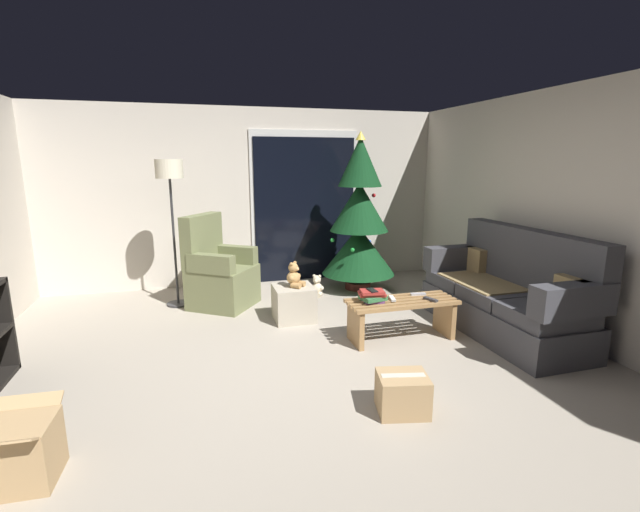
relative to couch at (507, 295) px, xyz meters
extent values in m
plane|color=#9E9384|center=(-2.32, -0.32, -0.40)|extent=(7.00, 7.00, 0.00)
cube|color=beige|center=(-2.32, 2.74, 0.85)|extent=(5.72, 0.12, 2.50)
cube|color=beige|center=(0.54, -0.32, 0.85)|extent=(0.12, 6.00, 2.50)
cube|color=silver|center=(-1.50, 2.66, 0.70)|extent=(1.60, 0.02, 2.20)
cube|color=black|center=(-1.50, 2.65, 0.65)|extent=(1.50, 0.02, 2.10)
cube|color=#3D3D42|center=(-0.07, 0.00, -0.23)|extent=(0.78, 1.91, 0.34)
cube|color=#3D3D42|center=(-0.08, -0.62, 0.01)|extent=(0.69, 0.61, 0.14)
cube|color=#3D3D42|center=(-0.09, 0.00, 0.01)|extent=(0.69, 0.61, 0.14)
cube|color=#3D3D42|center=(-0.09, 0.62, 0.01)|extent=(0.69, 0.61, 0.14)
cube|color=#3D3D42|center=(0.23, 0.00, 0.38)|extent=(0.22, 1.90, 0.60)
cube|color=#3D3D42|center=(-0.06, -0.87, 0.22)|extent=(0.76, 0.21, 0.28)
cube|color=#3D3D42|center=(-0.08, 0.87, 0.22)|extent=(0.76, 0.21, 0.28)
cube|color=#997F51|center=(-0.11, 0.25, 0.09)|extent=(0.61, 0.91, 0.02)
cube|color=#997F51|center=(0.10, -0.70, 0.22)|extent=(0.12, 0.32, 0.28)
cube|color=#997F51|center=(0.09, 0.70, 0.22)|extent=(0.12, 0.32, 0.28)
cube|color=#9E7547|center=(-1.14, -0.06, -0.01)|extent=(1.10, 0.05, 0.04)
cube|color=#9E7547|center=(-1.14, 0.03, -0.01)|extent=(1.10, 0.05, 0.04)
cube|color=#9E7547|center=(-1.14, 0.12, -0.01)|extent=(1.10, 0.05, 0.04)
cube|color=#9E7547|center=(-1.14, 0.20, -0.01)|extent=(1.10, 0.05, 0.04)
cube|color=#9E7547|center=(-1.14, 0.29, -0.01)|extent=(1.10, 0.05, 0.04)
cube|color=#9E7547|center=(-1.63, 0.12, -0.21)|extent=(0.05, 0.36, 0.38)
cube|color=#9E7547|center=(-0.65, 0.12, -0.21)|extent=(0.05, 0.36, 0.38)
cube|color=#ADADB2|center=(-0.91, 0.22, 0.02)|extent=(0.16, 0.07, 0.02)
cube|color=silver|center=(-1.23, 0.15, 0.02)|extent=(0.08, 0.16, 0.02)
cube|color=#333338|center=(-0.88, 0.02, 0.02)|extent=(0.10, 0.16, 0.02)
cube|color=#6B3D7A|center=(-1.45, 0.14, 0.02)|extent=(0.19, 0.17, 0.02)
cube|color=#337042|center=(-1.45, 0.13, 0.06)|extent=(0.26, 0.22, 0.04)
cube|color=#A32D28|center=(-1.45, 0.15, 0.09)|extent=(0.28, 0.21, 0.02)
cube|color=#A32D28|center=(-1.46, 0.13, 0.12)|extent=(0.24, 0.19, 0.03)
cube|color=black|center=(-1.47, 0.12, 0.14)|extent=(0.07, 0.15, 0.01)
cylinder|color=#4C1E19|center=(-0.92, 1.93, -0.35)|extent=(0.36, 0.36, 0.10)
cylinder|color=brown|center=(-0.92, 1.93, -0.24)|extent=(0.08, 0.08, 0.12)
cone|color=#0F3819|center=(-0.92, 1.93, 0.15)|extent=(1.01, 1.01, 0.66)
cone|color=#0F3819|center=(-0.92, 1.93, 0.76)|extent=(0.80, 0.80, 0.66)
cone|color=#0F3819|center=(-0.92, 1.93, 1.36)|extent=(0.59, 0.59, 0.66)
sphere|color=gold|center=(-0.65, 2.17, 0.54)|extent=(0.06, 0.06, 0.06)
sphere|color=red|center=(-0.67, 2.03, 0.90)|extent=(0.06, 0.06, 0.06)
sphere|color=white|center=(-0.79, 2.18, 0.85)|extent=(0.06, 0.06, 0.06)
sphere|color=#1E8C33|center=(-1.32, 1.87, 0.32)|extent=(0.06, 0.06, 0.06)
sphere|color=#B233A5|center=(-0.64, 2.19, 0.40)|extent=(0.06, 0.06, 0.06)
sphere|color=blue|center=(-0.63, 2.25, 0.20)|extent=(0.06, 0.06, 0.06)
sphere|color=#1E8C33|center=(-1.14, 1.57, 0.24)|extent=(0.06, 0.06, 0.06)
sphere|color=white|center=(-1.03, 2.08, 1.24)|extent=(0.06, 0.06, 0.06)
cone|color=#EAD14C|center=(-0.92, 1.93, 1.69)|extent=(0.14, 0.14, 0.12)
cube|color=olive|center=(-2.79, 1.67, -0.24)|extent=(0.95, 0.95, 0.31)
cube|color=olive|center=(-2.79, 1.67, 0.00)|extent=(0.95, 0.95, 0.18)
cube|color=olive|center=(-3.01, 1.82, 0.41)|extent=(0.52, 0.65, 0.64)
cube|color=olive|center=(-2.62, 1.88, 0.20)|extent=(0.56, 0.45, 0.22)
cube|color=olive|center=(-2.94, 1.42, 0.20)|extent=(0.56, 0.45, 0.22)
cylinder|color=#2D2D30|center=(-3.34, 1.87, -0.39)|extent=(0.28, 0.28, 0.02)
cylinder|color=#2D2D30|center=(-3.34, 1.87, 0.40)|extent=(0.03, 0.03, 1.55)
cylinder|color=beige|center=(-3.34, 1.87, 1.27)|extent=(0.32, 0.32, 0.22)
cube|color=#B2A893|center=(-2.06, 0.96, -0.21)|extent=(0.44, 0.44, 0.39)
cylinder|color=tan|center=(-1.98, 0.95, 0.02)|extent=(0.12, 0.12, 0.06)
cylinder|color=tan|center=(-2.05, 0.88, 0.02)|extent=(0.12, 0.12, 0.06)
sphere|color=tan|center=(-2.06, 0.96, 0.09)|extent=(0.15, 0.15, 0.15)
sphere|color=tan|center=(-2.06, 0.96, 0.21)|extent=(0.11, 0.11, 0.11)
sphere|color=tan|center=(-2.03, 0.92, 0.20)|extent=(0.04, 0.04, 0.04)
sphere|color=tan|center=(-2.04, 0.98, 0.25)|extent=(0.04, 0.04, 0.04)
sphere|color=tan|center=(-2.09, 0.93, 0.25)|extent=(0.04, 0.04, 0.04)
sphere|color=tan|center=(-2.00, 1.00, 0.10)|extent=(0.06, 0.06, 0.06)
sphere|color=tan|center=(-2.10, 0.89, 0.10)|extent=(0.06, 0.06, 0.06)
cylinder|color=beige|center=(-1.55, 1.70, -0.37)|extent=(0.11, 0.13, 0.06)
cylinder|color=beige|center=(-1.64, 1.75, -0.37)|extent=(0.11, 0.13, 0.06)
sphere|color=beige|center=(-1.56, 1.78, -0.30)|extent=(0.15, 0.15, 0.15)
sphere|color=beige|center=(-1.56, 1.78, -0.18)|extent=(0.11, 0.11, 0.11)
sphere|color=#F4E5C1|center=(-1.59, 1.73, -0.19)|extent=(0.04, 0.04, 0.04)
sphere|color=beige|center=(-1.53, 1.76, -0.13)|extent=(0.04, 0.04, 0.04)
sphere|color=beige|center=(-1.60, 1.80, -0.13)|extent=(0.04, 0.04, 0.04)
sphere|color=beige|center=(-1.51, 1.72, -0.29)|extent=(0.06, 0.06, 0.06)
sphere|color=beige|center=(-1.64, 1.79, -0.29)|extent=(0.06, 0.06, 0.06)
cube|color=tan|center=(-1.72, -1.10, -0.26)|extent=(0.41, 0.37, 0.28)
cube|color=beige|center=(-1.72, -1.10, -0.12)|extent=(0.32, 0.13, 0.00)
cube|color=tan|center=(-4.13, -1.17, -0.22)|extent=(0.46, 0.35, 0.36)
cube|color=tan|center=(-4.12, -0.96, -0.02)|extent=(0.43, 0.11, 0.06)
camera|label=1|loc=(-3.07, -3.70, 1.37)|focal=24.77mm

